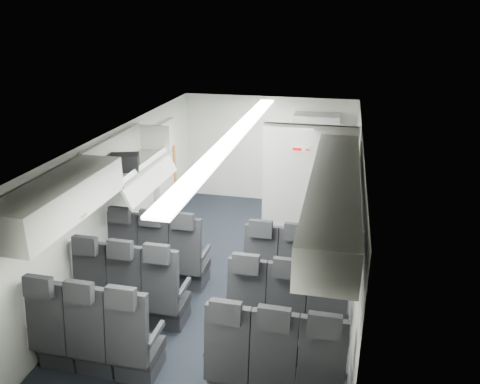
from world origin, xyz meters
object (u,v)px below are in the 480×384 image
at_px(seat_row_mid, 207,303).
at_px(carry_on_bag, 125,163).
at_px(seat_row_front, 225,266).
at_px(flight_attendant, 276,188).
at_px(seat_row_rear, 182,353).
at_px(galley_unit, 314,163).
at_px(boarding_door, 166,172).

bearing_deg(seat_row_mid, carry_on_bag, 145.57).
bearing_deg(carry_on_bag, seat_row_front, -21.37).
height_order(seat_row_front, flight_attendant, flight_attendant).
height_order(seat_row_rear, flight_attendant, flight_attendant).
bearing_deg(galley_unit, seat_row_rear, -100.65).
bearing_deg(flight_attendant, galley_unit, -18.19).
xyz_separation_m(seat_row_mid, boarding_door, (-1.64, 2.99, 0.55)).
bearing_deg(seat_row_mid, seat_row_rear, -90.00).
relative_size(seat_row_rear, galley_unit, 1.75).
bearing_deg(seat_row_rear, seat_row_front, 90.00).
height_order(seat_row_front, galley_unit, galley_unit).
bearing_deg(flight_attendant, seat_row_front, 178.75).
bearing_deg(boarding_door, seat_row_rear, -67.13).
relative_size(galley_unit, boarding_door, 1.02).
xyz_separation_m(boarding_door, flight_attendant, (2.02, 0.06, -0.16)).
xyz_separation_m(seat_row_rear, galley_unit, (0.95, 5.05, 0.55)).
relative_size(seat_row_mid, galley_unit, 1.75).
xyz_separation_m(seat_row_front, galley_unit, (0.95, 3.25, 0.55)).
xyz_separation_m(seat_row_front, seat_row_rear, (0.00, -1.80, 0.00)).
height_order(seat_row_front, boarding_door, boarding_door).
xyz_separation_m(seat_row_mid, carry_on_bag, (-1.40, 0.96, 1.39)).
relative_size(seat_row_front, boarding_door, 1.79).
bearing_deg(boarding_door, seat_row_mid, -61.23).
relative_size(seat_row_mid, flight_attendant, 2.10).
xyz_separation_m(seat_row_front, seat_row_mid, (0.00, -0.90, 0.00)).
bearing_deg(seat_row_rear, carry_on_bag, 126.96).
xyz_separation_m(seat_row_mid, flight_attendant, (0.38, 3.04, 0.39)).
bearing_deg(galley_unit, seat_row_mid, -102.88).
distance_m(seat_row_mid, boarding_door, 3.45).
height_order(seat_row_mid, boarding_door, boarding_door).
bearing_deg(seat_row_rear, galley_unit, 79.35).
xyz_separation_m(seat_row_rear, boarding_door, (-1.64, 3.89, 0.55)).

